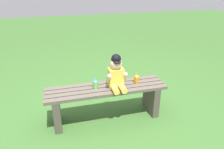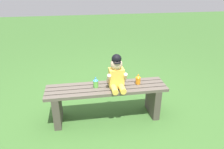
# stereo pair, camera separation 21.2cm
# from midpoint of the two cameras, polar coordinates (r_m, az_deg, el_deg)

# --- Properties ---
(ground_plane) EXTENTS (16.00, 16.00, 0.00)m
(ground_plane) POSITION_cam_midpoint_polar(r_m,az_deg,el_deg) (2.73, 0.88, -11.38)
(ground_plane) COLOR #3D6B2D
(park_bench) EXTENTS (1.42, 0.34, 0.43)m
(park_bench) POSITION_cam_midpoint_polar(r_m,az_deg,el_deg) (2.57, 0.92, -6.24)
(park_bench) COLOR #60564C
(park_bench) RESTS_ON ground_plane
(child_figure) EXTENTS (0.23, 0.27, 0.40)m
(child_figure) POSITION_cam_midpoint_polar(r_m,az_deg,el_deg) (2.42, 3.77, 0.17)
(child_figure) COLOR #F2C64C
(child_figure) RESTS_ON park_bench
(sippy_cup_left) EXTENTS (0.06, 0.06, 0.12)m
(sippy_cup_left) POSITION_cam_midpoint_polar(r_m,az_deg,el_deg) (2.48, -1.97, -2.22)
(sippy_cup_left) COLOR #66CC4C
(sippy_cup_left) RESTS_ON park_bench
(sippy_cup_right) EXTENTS (0.06, 0.06, 0.12)m
(sippy_cup_right) POSITION_cam_midpoint_polar(r_m,az_deg,el_deg) (2.58, 9.36, -1.35)
(sippy_cup_right) COLOR orange
(sippy_cup_right) RESTS_ON park_bench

